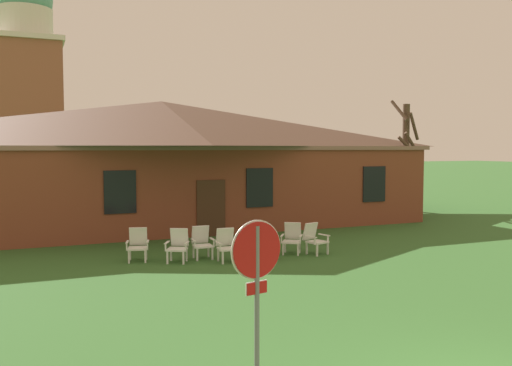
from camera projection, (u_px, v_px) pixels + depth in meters
The scene contains 11 objects.
brick_building at pixel (162, 160), 24.17m from camera, with size 21.88×10.40×5.36m.
dome_tower at pixel (28, 88), 40.16m from camera, with size 5.18×5.18×17.09m.
stop_sign at pixel (257, 271), 7.22m from camera, with size 0.79×0.21×2.32m.
lawn_chair_by_porch at pixel (138, 244), 15.65m from camera, with size 0.74×0.78×0.96m.
lawn_chair_near_door at pixel (178, 245), 15.50m from camera, with size 0.82×0.85×0.96m.
lawn_chair_left_end at pixel (202, 242), 16.00m from camera, with size 0.66×0.69×0.96m.
lawn_chair_middle at pixel (227, 244), 15.56m from camera, with size 0.66×0.68×0.96m.
lawn_chair_right_end at pixel (263, 242), 15.85m from camera, with size 0.70×0.73×0.96m.
lawn_chair_far_side at pixel (292, 237), 16.73m from camera, with size 0.85×0.87×0.96m.
lawn_chair_under_eave at pixel (314, 238), 16.67m from camera, with size 0.75×0.80×0.96m.
bare_tree_beside_building at pixel (406, 153), 27.88m from camera, with size 1.54×1.38×5.76m.
Camera 1 is at (-5.48, -4.67, 3.29)m, focal length 37.75 mm.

